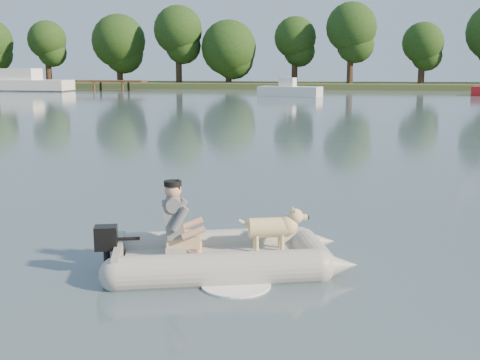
% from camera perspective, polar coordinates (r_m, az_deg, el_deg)
% --- Properties ---
extents(water, '(160.00, 160.00, 0.00)m').
position_cam_1_polar(water, '(7.97, -1.48, -8.15)').
color(water, slate).
rests_on(water, ground).
extents(shore_bank, '(160.00, 12.00, 0.70)m').
position_cam_1_polar(shore_bank, '(69.48, 7.19, 8.86)').
color(shore_bank, '#47512D').
rests_on(shore_bank, water).
extents(dock, '(18.00, 2.00, 1.04)m').
position_cam_1_polar(dock, '(65.42, -16.67, 8.61)').
color(dock, '#4C331E').
rests_on(dock, water).
extents(treeline, '(90.88, 7.35, 9.27)m').
position_cam_1_polar(treeline, '(69.08, 15.74, 12.67)').
color(treeline, '#332316').
rests_on(treeline, shore_bank).
extents(dinghy, '(5.08, 4.32, 1.25)m').
position_cam_1_polar(dinghy, '(7.74, -1.49, -4.66)').
color(dinghy, '#999994').
rests_on(dinghy, water).
extents(man, '(0.78, 0.71, 0.97)m').
position_cam_1_polar(man, '(7.70, -6.19, -3.47)').
color(man, slate).
rests_on(man, dinghy).
extents(dog, '(0.89, 0.51, 0.56)m').
position_cam_1_polar(dog, '(7.87, 2.71, -4.85)').
color(dog, tan).
rests_on(dog, dinghy).
extents(outboard_motor, '(0.43, 0.35, 0.71)m').
position_cam_1_polar(outboard_motor, '(7.81, -12.53, -6.67)').
color(outboard_motor, black).
rests_on(outboard_motor, dinghy).
extents(cabin_cruiser, '(8.70, 3.48, 2.65)m').
position_cam_1_polar(cabin_cruiser, '(64.15, -19.26, 8.96)').
color(cabin_cruiser, white).
rests_on(cabin_cruiser, water).
extents(motorboat, '(5.70, 3.43, 2.26)m').
position_cam_1_polar(motorboat, '(50.70, 4.76, 9.06)').
color(motorboat, white).
rests_on(motorboat, water).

